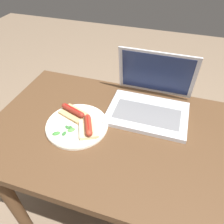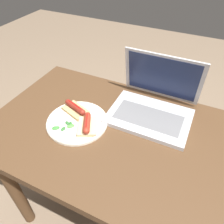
# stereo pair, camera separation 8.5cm
# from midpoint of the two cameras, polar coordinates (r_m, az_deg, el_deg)

# --- Properties ---
(ground_plane) EXTENTS (6.00, 6.00, 0.00)m
(ground_plane) POSITION_cam_midpoint_polar(r_m,az_deg,el_deg) (1.46, -1.52, -24.56)
(ground_plane) COLOR #75604C
(desk) EXTENTS (1.01, 0.64, 0.71)m
(desk) POSITION_cam_midpoint_polar(r_m,az_deg,el_deg) (0.95, -2.15, -9.92)
(desk) COLOR #4C331E
(desk) RESTS_ON ground_plane
(laptop) EXTENTS (0.33, 0.28, 0.24)m
(laptop) POSITION_cam_midpoint_polar(r_m,az_deg,el_deg) (0.94, 7.32, 2.58)
(laptop) COLOR #B7B7BC
(laptop) RESTS_ON desk
(plate) EXTENTS (0.25, 0.25, 0.02)m
(plate) POSITION_cam_midpoint_polar(r_m,az_deg,el_deg) (0.89, -11.86, -3.42)
(plate) COLOR silver
(plate) RESTS_ON desk
(sausage_toast_left) EXTENTS (0.13, 0.10, 0.04)m
(sausage_toast_left) POSITION_cam_midpoint_polar(r_m,az_deg,el_deg) (0.93, -12.73, -0.13)
(sausage_toast_left) COLOR tan
(sausage_toast_left) RESTS_ON plate
(sausage_toast_middle) EXTENTS (0.11, 0.12, 0.04)m
(sausage_toast_middle) POSITION_cam_midpoint_polar(r_m,az_deg,el_deg) (0.85, -9.05, -4.07)
(sausage_toast_middle) COLOR #D6B784
(sausage_toast_middle) RESTS_ON plate
(salad_pile) EXTENTS (0.08, 0.07, 0.01)m
(salad_pile) POSITION_cam_midpoint_polar(r_m,az_deg,el_deg) (0.87, -14.92, -4.90)
(salad_pile) COLOR #4C8E3D
(salad_pile) RESTS_ON plate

